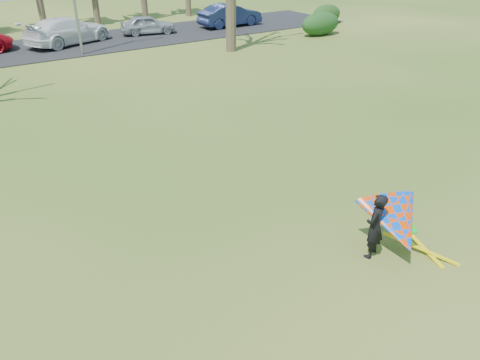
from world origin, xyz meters
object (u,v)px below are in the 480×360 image
car_4 (148,25)px  car_5 (230,15)px  car_3 (68,30)px  kite_flyer (395,224)px

car_4 → car_5: bearing=-84.5°
car_3 → kite_flyer: kite_flyer is taller
car_4 → kite_flyer: (-5.74, -26.70, 0.14)m
car_3 → car_5: 12.02m
car_3 → car_5: (12.01, -0.61, -0.03)m
car_3 → car_4: car_3 is taller
car_3 → kite_flyer: (-0.17, -26.59, -0.05)m
car_5 → kite_flyer: size_ratio=2.06×
kite_flyer → car_4: bearing=77.9°
car_3 → kite_flyer: bearing=157.9°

